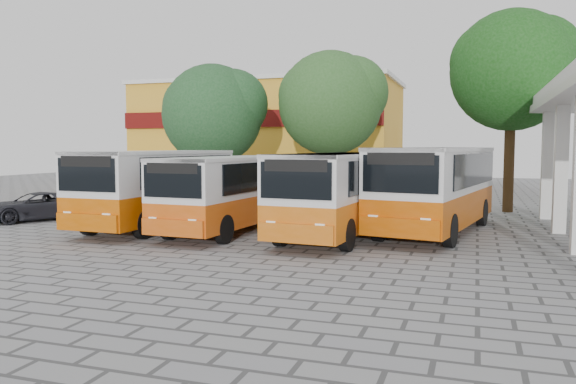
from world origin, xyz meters
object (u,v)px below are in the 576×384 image
(bus_centre_right, at_px, (339,189))
(parked_car, at_px, (35,206))
(bus_far_left, at_px, (158,183))
(bus_far_right, at_px, (436,184))
(bus_centre_left, at_px, (231,188))

(bus_centre_right, distance_m, parked_car, 13.59)
(bus_far_left, height_order, bus_far_right, bus_far_right)
(bus_far_left, relative_size, parked_car, 1.94)
(parked_car, bearing_deg, bus_far_right, 38.50)
(bus_far_left, bearing_deg, bus_far_right, 11.63)
(bus_centre_left, xyz_separation_m, bus_far_right, (7.32, 2.09, 0.20))
(bus_centre_right, relative_size, bus_far_right, 0.92)
(bus_far_left, height_order, bus_centre_right, bus_far_left)
(parked_car, bearing_deg, bus_centre_left, 30.85)
(bus_far_right, xyz_separation_m, parked_car, (-16.73, -1.89, -1.22))
(bus_centre_left, bearing_deg, bus_centre_right, 5.14)
(bus_far_right, bearing_deg, bus_centre_left, -153.90)
(bus_far_left, bearing_deg, parked_car, -178.72)
(bus_centre_left, bearing_deg, bus_far_left, -179.86)
(bus_centre_left, height_order, bus_far_right, bus_far_right)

